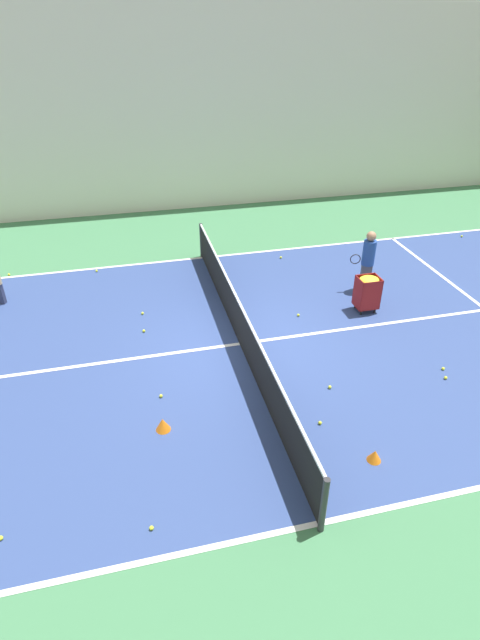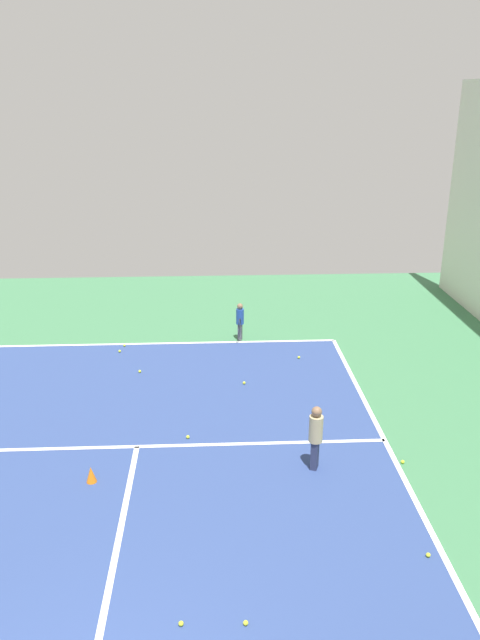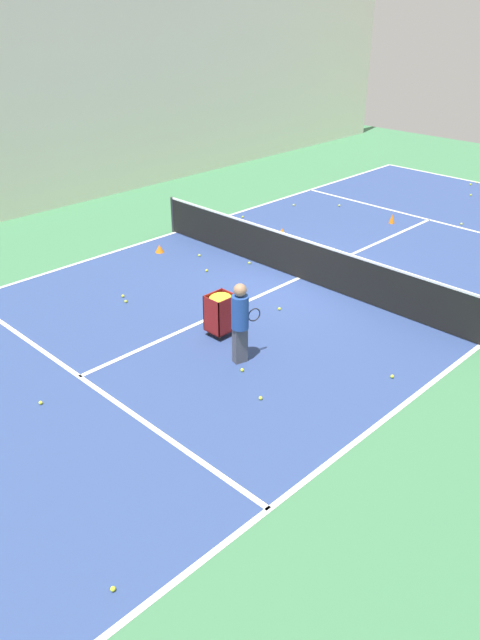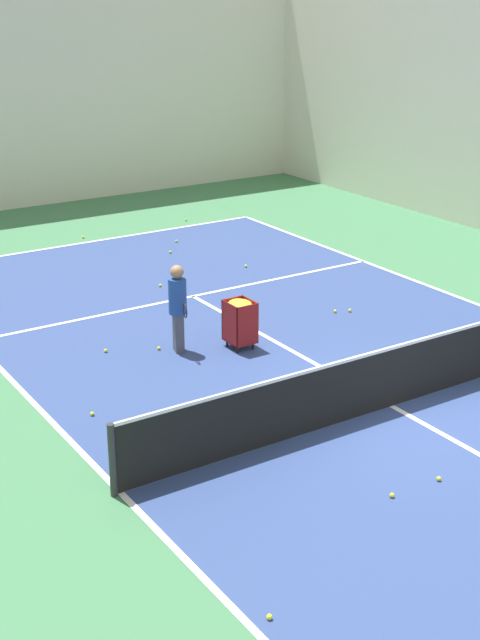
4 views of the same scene
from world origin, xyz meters
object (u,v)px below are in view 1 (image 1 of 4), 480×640
coach_at_net (368,257)px  ball_cart (368,288)px  training_cone_0 (163,424)px  tennis_net (240,323)px

coach_at_net → ball_cart: coach_at_net is taller
coach_at_net → ball_cart: (1.06, -0.48, -0.31)m
coach_at_net → training_cone_0: coach_at_net is taller
coach_at_net → ball_cart: size_ratio=1.77×
coach_at_net → ball_cart: bearing=80.9°
training_cone_0 → ball_cart: bearing=119.3°
training_cone_0 → tennis_net: bearing=139.4°
tennis_net → training_cone_0: tennis_net is taller
tennis_net → ball_cart: (-0.73, 3.48, 0.10)m
ball_cart → training_cone_0: bearing=-60.7°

